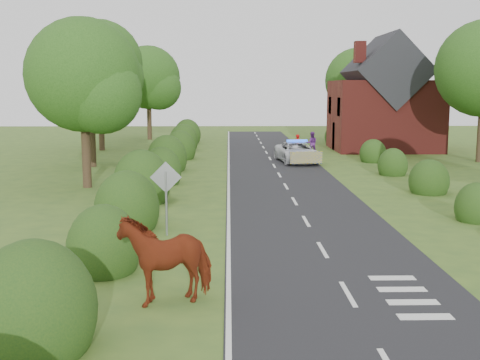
{
  "coord_description": "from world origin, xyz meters",
  "views": [
    {
      "loc": [
        -2.88,
        -17.93,
        4.99
      ],
      "look_at": [
        -2.44,
        5.88,
        1.3
      ],
      "focal_mm": 45.0,
      "sensor_mm": 36.0,
      "label": 1
    }
  ],
  "objects_px": {
    "cow": "(166,263)",
    "pedestrian_red": "(297,145)",
    "police_van": "(297,152)",
    "road_sign": "(166,187)",
    "pedestrian_purple": "(312,143)"
  },
  "relations": [
    {
      "from": "cow",
      "to": "pedestrian_red",
      "type": "distance_m",
      "value": 30.83
    },
    {
      "from": "police_van",
      "to": "pedestrian_purple",
      "type": "distance_m",
      "value": 4.97
    },
    {
      "from": "cow",
      "to": "pedestrian_purple",
      "type": "xyz_separation_m",
      "value": [
        7.68,
        30.77,
        -0.01
      ]
    },
    {
      "from": "cow",
      "to": "police_van",
      "type": "height_order",
      "value": "cow"
    },
    {
      "from": "cow",
      "to": "pedestrian_red",
      "type": "relative_size",
      "value": 1.56
    },
    {
      "from": "cow",
      "to": "pedestrian_red",
      "type": "xyz_separation_m",
      "value": [
        6.52,
        30.13,
        -0.08
      ]
    },
    {
      "from": "road_sign",
      "to": "cow",
      "type": "xyz_separation_m",
      "value": [
        0.62,
        -6.18,
        -0.79
      ]
    },
    {
      "from": "police_van",
      "to": "pedestrian_purple",
      "type": "bearing_deg",
      "value": 63.61
    },
    {
      "from": "police_van",
      "to": "pedestrian_red",
      "type": "height_order",
      "value": "pedestrian_red"
    },
    {
      "from": "road_sign",
      "to": "pedestrian_red",
      "type": "relative_size",
      "value": 1.62
    },
    {
      "from": "road_sign",
      "to": "pedestrian_purple",
      "type": "xyz_separation_m",
      "value": [
        8.3,
        24.59,
        -0.8
      ]
    },
    {
      "from": "cow",
      "to": "police_van",
      "type": "bearing_deg",
      "value": 143.54
    },
    {
      "from": "road_sign",
      "to": "pedestrian_purple",
      "type": "relative_size",
      "value": 1.48
    },
    {
      "from": "road_sign",
      "to": "police_van",
      "type": "xyz_separation_m",
      "value": [
        6.67,
        19.9,
        -0.96
      ]
    },
    {
      "from": "cow",
      "to": "pedestrian_red",
      "type": "bearing_deg",
      "value": 144.38
    }
  ]
}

